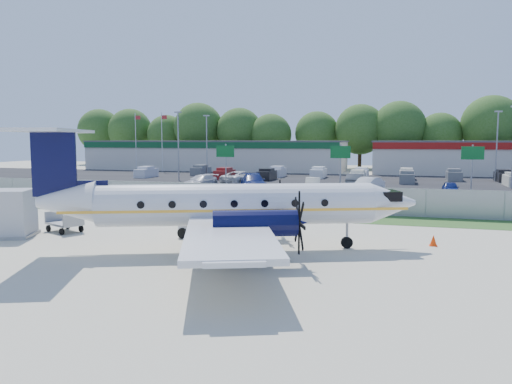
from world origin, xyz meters
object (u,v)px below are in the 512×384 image
(baggage_cart_near, at_px, (65,223))
(service_container, at_px, (11,215))
(pushback_tug, at_px, (206,226))
(baggage_cart_far, at_px, (231,245))
(aircraft, at_px, (228,205))

(baggage_cart_near, bearing_deg, service_container, -133.66)
(pushback_tug, relative_size, baggage_cart_far, 1.05)
(aircraft, xyz_separation_m, pushback_tug, (-2.27, 2.70, -1.64))
(aircraft, xyz_separation_m, baggage_cart_near, (-10.92, 2.03, -1.74))
(pushback_tug, bearing_deg, aircraft, -50.03)
(baggage_cart_near, bearing_deg, baggage_cart_far, -15.85)
(service_container, bearing_deg, baggage_cart_near, 46.34)
(baggage_cart_near, height_order, baggage_cart_far, baggage_cart_far)
(pushback_tug, relative_size, baggage_cart_near, 1.07)
(baggage_cart_near, xyz_separation_m, service_container, (-1.94, -2.04, 0.69))
(pushback_tug, xyz_separation_m, baggage_cart_near, (-8.66, -0.67, -0.10))
(baggage_cart_far, relative_size, service_container, 0.85)
(baggage_cart_near, bearing_deg, aircraft, -10.54)
(pushback_tug, height_order, baggage_cart_near, pushback_tug)
(pushback_tug, distance_m, baggage_cart_far, 4.85)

